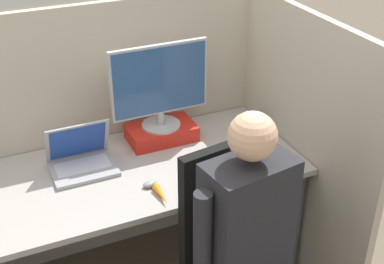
# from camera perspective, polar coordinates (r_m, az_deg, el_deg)

# --- Properties ---
(cubicle_panel_back) EXTENTS (2.12, 0.04, 1.47)m
(cubicle_panel_back) POSITION_cam_1_polar(r_m,az_deg,el_deg) (2.94, -8.59, -0.28)
(cubicle_panel_back) COLOR #B7AD99
(cubicle_panel_back) RESTS_ON ground
(cubicle_panel_right) EXTENTS (0.04, 1.39, 1.47)m
(cubicle_panel_right) POSITION_cam_1_polar(r_m,az_deg,el_deg) (2.88, 10.24, -1.11)
(cubicle_panel_right) COLOR #B7AD99
(cubicle_panel_right) RESTS_ON ground
(desk) EXTENTS (1.62, 0.74, 0.75)m
(desk) POSITION_cam_1_polar(r_m,az_deg,el_deg) (2.71, -5.92, -7.03)
(desk) COLOR #9E9993
(desk) RESTS_ON ground
(paper_box) EXTENTS (0.35, 0.21, 0.08)m
(paper_box) POSITION_cam_1_polar(r_m,az_deg,el_deg) (2.82, -3.28, -0.04)
(paper_box) COLOR red
(paper_box) RESTS_ON desk
(monitor) EXTENTS (0.51, 0.20, 0.45)m
(monitor) POSITION_cam_1_polar(r_m,az_deg,el_deg) (2.70, -3.47, 5.09)
(monitor) COLOR #B2B2B7
(monitor) RESTS_ON paper_box
(laptop) EXTENTS (0.31, 0.24, 0.24)m
(laptop) POSITION_cam_1_polar(r_m,az_deg,el_deg) (2.63, -11.68, -2.97)
(laptop) COLOR #99999E
(laptop) RESTS_ON desk
(mouse) EXTENTS (0.07, 0.04, 0.03)m
(mouse) POSITION_cam_1_polar(r_m,az_deg,el_deg) (2.47, -4.48, -5.56)
(mouse) COLOR gray
(mouse) RESTS_ON desk
(stapler) EXTENTS (0.04, 0.12, 0.06)m
(stapler) POSITION_cam_1_polar(r_m,az_deg,el_deg) (2.95, 6.39, 0.88)
(stapler) COLOR #2D2D33
(stapler) RESTS_ON desk
(carrot_toy) EXTENTS (0.04, 0.16, 0.04)m
(carrot_toy) POSITION_cam_1_polar(r_m,az_deg,el_deg) (2.40, -3.32, -6.66)
(carrot_toy) COLOR orange
(carrot_toy) RESTS_ON desk
(person) EXTENTS (0.48, 0.49, 1.34)m
(person) POSITION_cam_1_polar(r_m,az_deg,el_deg) (2.12, 6.34, -12.68)
(person) COLOR #282D4C
(person) RESTS_ON ground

